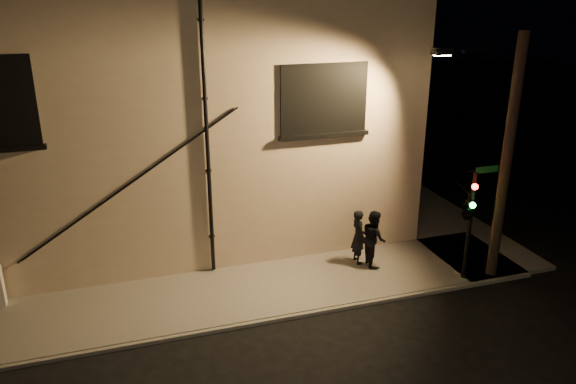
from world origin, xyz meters
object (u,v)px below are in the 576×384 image
object	(u,v)px
pedestrian_b	(374,238)
traffic_signal	(468,207)
streetlamp_pole	(502,154)
pedestrian_a	(358,237)

from	to	relation	value
pedestrian_b	traffic_signal	distance (m)	2.89
traffic_signal	streetlamp_pole	size ratio (longest dim) A/B	0.48
pedestrian_b	pedestrian_a	bearing A→B (deg)	60.47
pedestrian_b	streetlamp_pole	xyz separation A→B (m)	(2.94, -1.52, 2.74)
pedestrian_a	pedestrian_b	distance (m)	0.47
pedestrian_a	streetlamp_pole	xyz separation A→B (m)	(3.31, -1.80, 2.76)
streetlamp_pole	traffic_signal	bearing A→B (deg)	-172.12
pedestrian_b	traffic_signal	world-z (taller)	traffic_signal
pedestrian_b	traffic_signal	size ratio (longest dim) A/B	0.52
traffic_signal	streetlamp_pole	distance (m)	1.70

